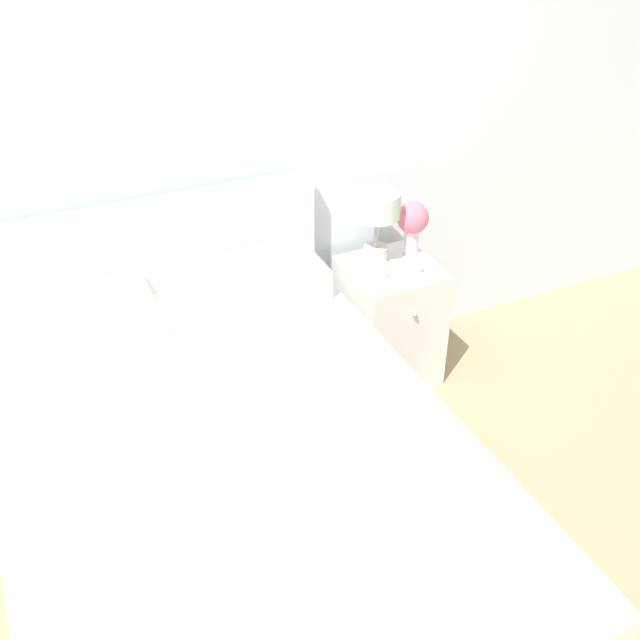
# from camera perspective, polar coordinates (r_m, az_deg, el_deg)

# --- Properties ---
(ground_plane) EXTENTS (12.00, 12.00, 0.00)m
(ground_plane) POSITION_cam_1_polar(r_m,az_deg,el_deg) (3.71, -11.59, -6.17)
(ground_plane) COLOR tan
(wall_back) EXTENTS (8.00, 0.06, 2.60)m
(wall_back) POSITION_cam_1_polar(r_m,az_deg,el_deg) (3.13, -14.66, 13.25)
(wall_back) COLOR white
(wall_back) RESTS_ON ground_plane
(bed) EXTENTS (1.53, 2.16, 1.07)m
(bed) POSITION_cam_1_polar(r_m,az_deg,el_deg) (2.75, -6.68, -13.19)
(bed) COLOR tan
(bed) RESTS_ON ground_plane
(nightstand) EXTENTS (0.42, 0.45, 0.61)m
(nightstand) POSITION_cam_1_polar(r_m,az_deg,el_deg) (3.67, 5.28, -0.10)
(nightstand) COLOR white
(nightstand) RESTS_ON ground_plane
(table_lamp) EXTENTS (0.21, 0.21, 0.35)m
(table_lamp) POSITION_cam_1_polar(r_m,az_deg,el_deg) (3.43, 4.39, 8.13)
(table_lamp) COLOR beige
(table_lamp) RESTS_ON nightstand
(flower_vase) EXTENTS (0.15, 0.15, 0.26)m
(flower_vase) POSITION_cam_1_polar(r_m,az_deg,el_deg) (3.56, 7.10, 7.43)
(flower_vase) COLOR silver
(flower_vase) RESTS_ON nightstand
(teacup) EXTENTS (0.12, 0.12, 0.06)m
(teacup) POSITION_cam_1_polar(r_m,az_deg,el_deg) (3.45, 7.20, 3.91)
(teacup) COLOR white
(teacup) RESTS_ON nightstand
(alarm_clock) EXTENTS (0.07, 0.04, 0.06)m
(alarm_clock) POSITION_cam_1_polar(r_m,az_deg,el_deg) (3.39, 4.43, 3.60)
(alarm_clock) COLOR silver
(alarm_clock) RESTS_ON nightstand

